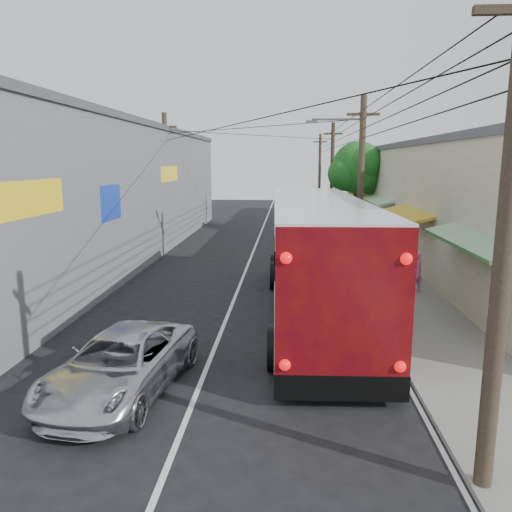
{
  "coord_description": "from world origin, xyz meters",
  "views": [
    {
      "loc": [
        2.04,
        -9.41,
        5.19
      ],
      "look_at": [
        0.95,
        7.29,
        2.03
      ],
      "focal_mm": 35.0,
      "sensor_mm": 36.0,
      "label": 1
    }
  ],
  "objects": [
    {
      "name": "ground",
      "position": [
        0.0,
        0.0,
        0.0
      ],
      "size": [
        120.0,
        120.0,
        0.0
      ],
      "primitive_type": "plane",
      "color": "black",
      "rests_on": "ground"
    },
    {
      "name": "sidewalk",
      "position": [
        6.5,
        20.0,
        0.06
      ],
      "size": [
        3.0,
        80.0,
        0.12
      ],
      "primitive_type": "cube",
      "color": "slate",
      "rests_on": "ground"
    },
    {
      "name": "building_right",
      "position": [
        10.99,
        22.0,
        3.15
      ],
      "size": [
        7.09,
        40.0,
        6.25
      ],
      "color": "beige",
      "rests_on": "ground"
    },
    {
      "name": "building_left",
      "position": [
        -8.5,
        18.0,
        3.65
      ],
      "size": [
        7.2,
        36.0,
        7.25
      ],
      "color": "slate",
      "rests_on": "ground"
    },
    {
      "name": "utility_poles",
      "position": [
        3.13,
        20.33,
        4.13
      ],
      "size": [
        11.8,
        45.28,
        8.0
      ],
      "color": "#473828",
      "rests_on": "ground"
    },
    {
      "name": "street_tree",
      "position": [
        6.87,
        26.02,
        4.67
      ],
      "size": [
        4.4,
        4.0,
        6.6
      ],
      "color": "#3F2B19",
      "rests_on": "ground"
    },
    {
      "name": "coach_bus",
      "position": [
        3.0,
        7.44,
        2.06
      ],
      "size": [
        3.5,
        13.89,
        3.98
      ],
      "rotation": [
        0.0,
        0.0,
        0.03
      ],
      "color": "white",
      "rests_on": "ground"
    },
    {
      "name": "jeepney",
      "position": [
        -1.71,
        1.0,
        0.69
      ],
      "size": [
        2.94,
        5.22,
        1.38
      ],
      "primitive_type": "imported",
      "rotation": [
        0.0,
        0.0,
        -0.14
      ],
      "color": "silver",
      "rests_on": "ground"
    },
    {
      "name": "parked_suv",
      "position": [
        4.59,
        13.29,
        0.74
      ],
      "size": [
        2.12,
        5.15,
        1.49
      ],
      "primitive_type": "imported",
      "rotation": [
        0.0,
        0.0,
        0.01
      ],
      "color": "gray",
      "rests_on": "ground"
    },
    {
      "name": "parked_car_mid",
      "position": [
        4.6,
        22.4,
        0.72
      ],
      "size": [
        1.88,
        4.3,
        1.44
      ],
      "primitive_type": "imported",
      "rotation": [
        0.0,
        0.0,
        -0.04
      ],
      "color": "#2A2A2F",
      "rests_on": "ground"
    },
    {
      "name": "parked_car_far",
      "position": [
        4.49,
        33.28,
        0.76
      ],
      "size": [
        1.81,
        4.67,
        1.52
      ],
      "primitive_type": "imported",
      "rotation": [
        0.0,
        0.0,
        -0.04
      ],
      "color": "black",
      "rests_on": "ground"
    },
    {
      "name": "pedestrian_near",
      "position": [
        7.08,
        10.13,
        0.93
      ],
      "size": [
        0.69,
        0.57,
        1.63
      ],
      "primitive_type": "imported",
      "rotation": [
        0.0,
        0.0,
        3.48
      ],
      "color": "#CA6B9E",
      "rests_on": "sidewalk"
    },
    {
      "name": "pedestrian_far",
      "position": [
        6.38,
        12.18,
        0.85
      ],
      "size": [
        0.79,
        0.66,
        1.47
      ],
      "primitive_type": "imported",
      "rotation": [
        0.0,
        0.0,
        2.98
      ],
      "color": "#97B7DC",
      "rests_on": "sidewalk"
    }
  ]
}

